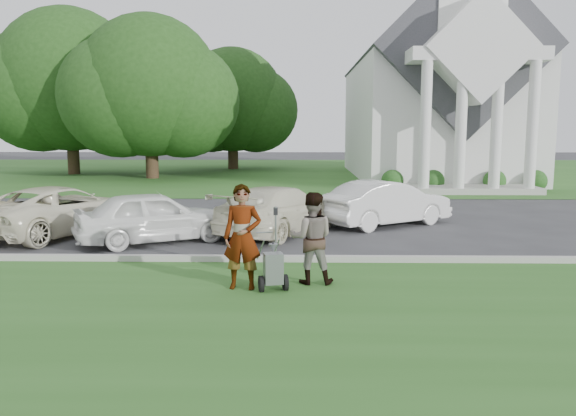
{
  "coord_description": "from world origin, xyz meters",
  "views": [
    {
      "loc": [
        0.86,
        -11.88,
        3.01
      ],
      "look_at": [
        0.65,
        0.0,
        1.32
      ],
      "focal_mm": 35.0,
      "sensor_mm": 36.0,
      "label": 1
    }
  ],
  "objects_px": {
    "person_left": "(242,238)",
    "person_right": "(312,239)",
    "car_b": "(154,217)",
    "car_d": "(387,203)",
    "striping_cart": "(273,269)",
    "church": "(432,80)",
    "tree_left": "(149,93)",
    "tree_back": "(232,105)",
    "car_a": "(60,210)",
    "car_c": "(279,210)",
    "parking_meter_near": "(276,228)",
    "tree_far": "(69,87)"
  },
  "relations": [
    {
      "from": "person_left",
      "to": "person_right",
      "type": "distance_m",
      "value": 1.36
    },
    {
      "from": "car_b",
      "to": "church",
      "type": "bearing_deg",
      "value": -58.5
    },
    {
      "from": "tree_far",
      "to": "car_a",
      "type": "xyz_separation_m",
      "value": [
        8.06,
        -21.1,
        -5.0
      ]
    },
    {
      "from": "tree_back",
      "to": "striping_cart",
      "type": "xyz_separation_m",
      "value": [
        4.41,
        -31.74,
        -4.31
      ]
    },
    {
      "from": "church",
      "to": "car_b",
      "type": "distance_m",
      "value": 24.22
    },
    {
      "from": "tree_left",
      "to": "car_b",
      "type": "distance_m",
      "value": 20.41
    },
    {
      "from": "church",
      "to": "parking_meter_near",
      "type": "xyz_separation_m",
      "value": [
        -8.63,
        -22.84,
        -5.11
      ]
    },
    {
      "from": "person_left",
      "to": "car_c",
      "type": "relative_size",
      "value": 0.42
    },
    {
      "from": "striping_cart",
      "to": "car_d",
      "type": "height_order",
      "value": "car_d"
    },
    {
      "from": "parking_meter_near",
      "to": "car_c",
      "type": "relative_size",
      "value": 0.28
    },
    {
      "from": "tree_left",
      "to": "car_d",
      "type": "distance_m",
      "value": 20.67
    },
    {
      "from": "tree_left",
      "to": "parking_meter_near",
      "type": "bearing_deg",
      "value": -68.9
    },
    {
      "from": "person_left",
      "to": "parking_meter_near",
      "type": "height_order",
      "value": "person_left"
    },
    {
      "from": "car_a",
      "to": "striping_cart",
      "type": "bearing_deg",
      "value": 162.06
    },
    {
      "from": "church",
      "to": "person_right",
      "type": "height_order",
      "value": "church"
    },
    {
      "from": "car_a",
      "to": "car_d",
      "type": "height_order",
      "value": "car_d"
    },
    {
      "from": "church",
      "to": "tree_left",
      "type": "distance_m",
      "value": 17.07
    },
    {
      "from": "tree_left",
      "to": "parking_meter_near",
      "type": "height_order",
      "value": "tree_left"
    },
    {
      "from": "person_right",
      "to": "car_c",
      "type": "relative_size",
      "value": 0.38
    },
    {
      "from": "tree_far",
      "to": "car_a",
      "type": "bearing_deg",
      "value": -69.09
    },
    {
      "from": "person_right",
      "to": "car_a",
      "type": "bearing_deg",
      "value": -34.25
    },
    {
      "from": "striping_cart",
      "to": "person_right",
      "type": "xyz_separation_m",
      "value": [
        0.72,
        0.54,
        0.47
      ]
    },
    {
      "from": "person_left",
      "to": "parking_meter_near",
      "type": "relative_size",
      "value": 1.51
    },
    {
      "from": "tree_left",
      "to": "striping_cart",
      "type": "relative_size",
      "value": 9.52
    },
    {
      "from": "church",
      "to": "car_a",
      "type": "distance_m",
      "value": 24.91
    },
    {
      "from": "striping_cart",
      "to": "person_left",
      "type": "height_order",
      "value": "person_left"
    },
    {
      "from": "church",
      "to": "tree_left",
      "type": "xyz_separation_m",
      "value": [
        -17.01,
        -1.13,
        -0.83
      ]
    },
    {
      "from": "tree_back",
      "to": "parking_meter_near",
      "type": "relative_size",
      "value": 7.34
    },
    {
      "from": "car_d",
      "to": "person_left",
      "type": "bearing_deg",
      "value": 118.91
    },
    {
      "from": "tree_left",
      "to": "car_b",
      "type": "xyz_separation_m",
      "value": [
        5.06,
        -19.27,
        -4.42
      ]
    },
    {
      "from": "tree_far",
      "to": "car_b",
      "type": "height_order",
      "value": "tree_far"
    },
    {
      "from": "car_b",
      "to": "car_d",
      "type": "height_order",
      "value": "car_d"
    },
    {
      "from": "car_c",
      "to": "church",
      "type": "bearing_deg",
      "value": -85.49
    },
    {
      "from": "car_d",
      "to": "tree_far",
      "type": "bearing_deg",
      "value": 9.18
    },
    {
      "from": "person_right",
      "to": "parking_meter_near",
      "type": "xyz_separation_m",
      "value": [
        -0.76,
        1.48,
        -0.07
      ]
    },
    {
      "from": "tree_back",
      "to": "car_b",
      "type": "relative_size",
      "value": 2.36
    },
    {
      "from": "tree_left",
      "to": "car_c",
      "type": "height_order",
      "value": "tree_left"
    },
    {
      "from": "person_left",
      "to": "car_a",
      "type": "xyz_separation_m",
      "value": [
        -5.78,
        5.51,
        -0.29
      ]
    },
    {
      "from": "church",
      "to": "tree_left",
      "type": "bearing_deg",
      "value": -176.21
    },
    {
      "from": "tree_far",
      "to": "car_c",
      "type": "bearing_deg",
      "value": -55.56
    },
    {
      "from": "tree_left",
      "to": "tree_far",
      "type": "xyz_separation_m",
      "value": [
        -6.0,
        3.0,
        0.58
      ]
    },
    {
      "from": "tree_left",
      "to": "car_b",
      "type": "bearing_deg",
      "value": -75.29
    },
    {
      "from": "church",
      "to": "car_c",
      "type": "bearing_deg",
      "value": -114.57
    },
    {
      "from": "person_left",
      "to": "car_d",
      "type": "bearing_deg",
      "value": 66.95
    },
    {
      "from": "church",
      "to": "tree_left",
      "type": "relative_size",
      "value": 2.27
    },
    {
      "from": "person_left",
      "to": "car_b",
      "type": "bearing_deg",
      "value": 127.78
    },
    {
      "from": "car_a",
      "to": "car_c",
      "type": "xyz_separation_m",
      "value": [
        6.26,
        0.21,
        -0.01
      ]
    },
    {
      "from": "car_b",
      "to": "car_a",
      "type": "bearing_deg",
      "value": 40.5
    },
    {
      "from": "tree_left",
      "to": "person_left",
      "type": "height_order",
      "value": "tree_left"
    },
    {
      "from": "striping_cart",
      "to": "tree_back",
      "type": "bearing_deg",
      "value": 84.04
    }
  ]
}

